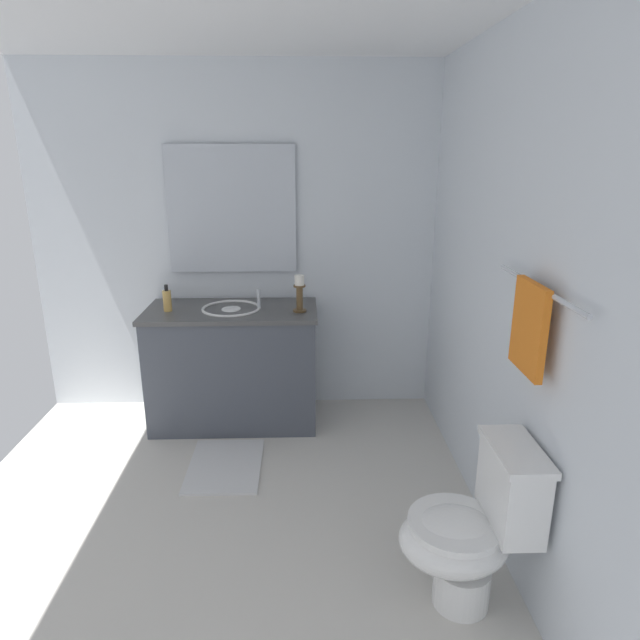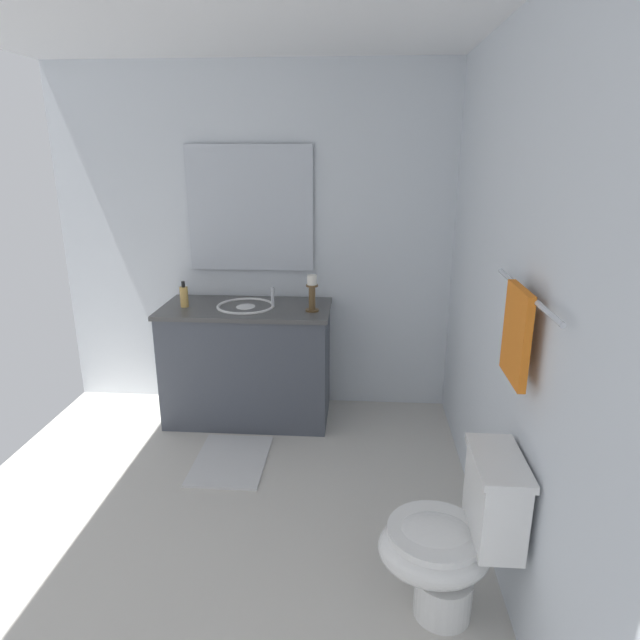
# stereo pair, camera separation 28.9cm
# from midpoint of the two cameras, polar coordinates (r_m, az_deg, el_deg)

# --- Properties ---
(floor) EXTENTS (3.00, 2.87, 0.02)m
(floor) POSITION_cam_midpoint_polar(r_m,az_deg,el_deg) (3.15, -13.50, -20.07)
(floor) COLOR beige
(floor) RESTS_ON ground
(wall_back) EXTENTS (3.00, 0.04, 2.45)m
(wall_back) POSITION_cam_midpoint_polar(r_m,az_deg,el_deg) (2.66, 16.23, 2.43)
(wall_back) COLOR silver
(wall_back) RESTS_ON ground
(wall_left) EXTENTS (0.04, 2.87, 2.45)m
(wall_left) POSITION_cam_midpoint_polar(r_m,az_deg,el_deg) (4.05, -10.60, 7.71)
(wall_left) COLOR silver
(wall_left) RESTS_ON ground
(vanity_cabinet) EXTENTS (0.58, 1.17, 0.83)m
(vanity_cabinet) POSITION_cam_midpoint_polar(r_m,az_deg,el_deg) (3.96, -10.96, -4.70)
(vanity_cabinet) COLOR #474C56
(vanity_cabinet) RESTS_ON ground
(sink_basin) EXTENTS (0.40, 0.40, 0.24)m
(sink_basin) POSITION_cam_midpoint_polar(r_m,az_deg,el_deg) (3.83, -11.26, 0.55)
(sink_basin) COLOR white
(sink_basin) RESTS_ON vanity_cabinet
(mirror) EXTENTS (0.02, 0.89, 0.87)m
(mirror) POSITION_cam_midpoint_polar(r_m,az_deg,el_deg) (3.98, -11.21, 11.09)
(mirror) COLOR silver
(candle_holder_tall) EXTENTS (0.09, 0.09, 0.25)m
(candle_holder_tall) POSITION_cam_midpoint_polar(r_m,az_deg,el_deg) (3.67, -4.38, 2.80)
(candle_holder_tall) COLOR brown
(candle_holder_tall) RESTS_ON vanity_cabinet
(soap_bottle) EXTENTS (0.06, 0.06, 0.18)m
(soap_bottle) POSITION_cam_midpoint_polar(r_m,az_deg,el_deg) (3.86, -17.58, 1.93)
(soap_bottle) COLOR #E5B259
(soap_bottle) RESTS_ON vanity_cabinet
(toilet) EXTENTS (0.39, 0.54, 0.75)m
(toilet) POSITION_cam_midpoint_polar(r_m,az_deg,el_deg) (2.48, 11.88, -20.58)
(toilet) COLOR white
(toilet) RESTS_ON ground
(towel_bar) EXTENTS (0.79, 0.02, 0.02)m
(towel_bar) POSITION_cam_midpoint_polar(r_m,az_deg,el_deg) (2.23, 18.23, 3.15)
(towel_bar) COLOR silver
(towel_near_vanity) EXTENTS (0.28, 0.03, 0.37)m
(towel_near_vanity) POSITION_cam_midpoint_polar(r_m,az_deg,el_deg) (2.27, 17.42, -0.83)
(towel_near_vanity) COLOR orange
(towel_near_vanity) RESTS_ON towel_bar
(bath_mat) EXTENTS (0.60, 0.44, 0.02)m
(bath_mat) POSITION_cam_midpoint_polar(r_m,az_deg,el_deg) (3.59, -12.13, -14.53)
(bath_mat) COLOR silver
(bath_mat) RESTS_ON ground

